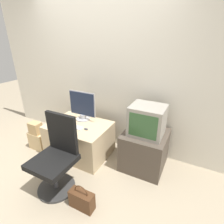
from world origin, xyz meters
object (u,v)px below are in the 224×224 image
object	(u,v)px
mouse	(86,129)
main_monitor	(82,107)
cardboard_box_lower	(38,141)
handbag	(82,200)
crt_tv	(147,120)
office_chair	(56,158)
keyboard	(74,127)

from	to	relation	value
mouse	main_monitor	bearing A→B (deg)	132.22
cardboard_box_lower	handbag	size ratio (longest dim) A/B	0.95
handbag	main_monitor	bearing A→B (deg)	123.59
crt_tv	office_chair	bearing A→B (deg)	-135.17
cardboard_box_lower	handbag	distance (m)	1.53
main_monitor	keyboard	distance (m)	0.38
crt_tv	handbag	xyz separation A→B (m)	(-0.42, -1.03, -0.67)
cardboard_box_lower	main_monitor	bearing A→B (deg)	31.78
office_chair	main_monitor	bearing A→B (deg)	104.05
main_monitor	crt_tv	size ratio (longest dim) A/B	1.06
keyboard	cardboard_box_lower	bearing A→B (deg)	-169.38
keyboard	office_chair	size ratio (longest dim) A/B	0.30
mouse	cardboard_box_lower	distance (m)	1.05
mouse	crt_tv	world-z (taller)	crt_tv
main_monitor	handbag	xyz separation A→B (m)	(0.70, -1.05, -0.66)
keyboard	mouse	xyz separation A→B (m)	(0.22, 0.02, 0.01)
crt_tv	mouse	bearing A→B (deg)	-163.49
mouse	handbag	size ratio (longest dim) A/B	0.20
handbag	office_chair	bearing A→B (deg)	163.10
crt_tv	office_chair	size ratio (longest dim) A/B	0.47
mouse	handbag	world-z (taller)	mouse
handbag	mouse	bearing A→B (deg)	119.95
cardboard_box_lower	mouse	bearing A→B (deg)	9.26
cardboard_box_lower	office_chair	bearing A→B (deg)	-26.97
main_monitor	keyboard	bearing A→B (deg)	-83.16
mouse	handbag	bearing A→B (deg)	-60.05
main_monitor	keyboard	world-z (taller)	main_monitor
mouse	handbag	xyz separation A→B (m)	(0.44, -0.77, -0.44)
main_monitor	mouse	size ratio (longest dim) A/B	7.31
cardboard_box_lower	crt_tv	bearing A→B (deg)	12.76
keyboard	mouse	bearing A→B (deg)	4.60
office_chair	cardboard_box_lower	size ratio (longest dim) A/B	3.16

